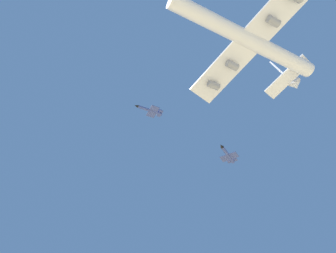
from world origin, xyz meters
TOP-DOWN VIEW (x-y plane):
  - carrier_jet at (-25.63, 61.48)m, footprint 74.71×58.76m
  - chase_jet_left_wing at (-63.72, 36.11)m, footprint 15.22×8.24m
  - chase_jet_right_wing at (-42.67, 5.58)m, footprint 13.87×11.56m

SIDE VIEW (x-z plane):
  - chase_jet_left_wing at x=-63.72m, z-range 85.42..89.42m
  - carrier_jet at x=-25.63m, z-range 98.09..121.10m
  - chase_jet_right_wing at x=-42.67m, z-range 110.83..114.83m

